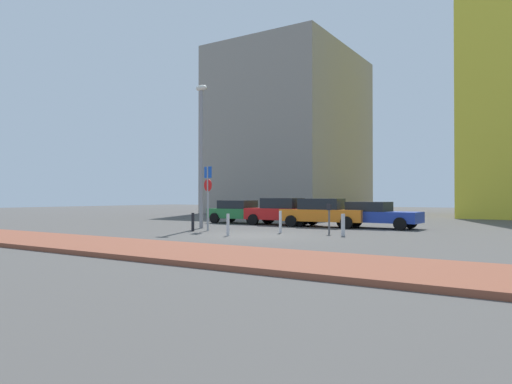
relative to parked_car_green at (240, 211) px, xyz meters
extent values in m
plane|color=#4C4947|center=(5.71, -7.28, -0.75)|extent=(120.00, 120.00, 0.00)
cube|color=brown|center=(5.71, -13.76, -0.68)|extent=(40.00, 3.51, 0.14)
cube|color=#237238|center=(0.07, 0.00, -0.13)|extent=(4.04, 1.82, 0.60)
cube|color=black|center=(-0.19, 0.00, 0.42)|extent=(2.03, 1.66, 0.51)
cylinder|color=black|center=(1.42, 0.91, -0.43)|extent=(0.64, 0.23, 0.64)
cylinder|color=black|center=(1.44, -0.87, -0.43)|extent=(0.64, 0.23, 0.64)
cylinder|color=black|center=(-1.31, 0.87, -0.43)|extent=(0.64, 0.23, 0.64)
cylinder|color=black|center=(-1.29, -0.90, -0.43)|extent=(0.64, 0.23, 0.64)
cube|color=red|center=(3.14, -0.14, -0.10)|extent=(4.37, 1.81, 0.66)
cube|color=black|center=(3.12, -0.14, 0.53)|extent=(2.15, 1.65, 0.59)
cylinder|color=black|center=(4.63, 0.74, -0.43)|extent=(0.64, 0.23, 0.64)
cylinder|color=black|center=(4.62, -1.04, -0.43)|extent=(0.64, 0.23, 0.64)
cylinder|color=black|center=(1.67, 0.76, -0.43)|extent=(0.64, 0.23, 0.64)
cylinder|color=black|center=(1.65, -1.01, -0.43)|extent=(0.64, 0.23, 0.64)
cube|color=orange|center=(5.87, -0.47, -0.11)|extent=(4.69, 1.97, 0.64)
cube|color=black|center=(5.75, -0.48, 0.51)|extent=(2.33, 1.68, 0.59)
cylinder|color=black|center=(7.37, 0.47, -0.43)|extent=(0.65, 0.26, 0.64)
cylinder|color=black|center=(7.48, -1.20, -0.43)|extent=(0.65, 0.26, 0.64)
cylinder|color=black|center=(4.25, 0.26, -0.43)|extent=(0.65, 0.26, 0.64)
cylinder|color=black|center=(4.37, -1.41, -0.43)|extent=(0.65, 0.26, 0.64)
cube|color=#1E389E|center=(8.64, 0.06, -0.15)|extent=(4.53, 1.91, 0.56)
cube|color=black|center=(8.24, 0.08, 0.39)|extent=(2.15, 1.66, 0.50)
cylinder|color=black|center=(10.20, 0.84, -0.43)|extent=(0.65, 0.25, 0.64)
cylinder|color=black|center=(10.12, -0.86, -0.43)|extent=(0.65, 0.25, 0.64)
cylinder|color=black|center=(7.17, 0.98, -0.43)|extent=(0.65, 0.25, 0.64)
cylinder|color=black|center=(7.09, -0.72, -0.43)|extent=(0.65, 0.25, 0.64)
cylinder|color=gray|center=(2.28, -6.06, 0.82)|extent=(0.10, 0.10, 3.14)
cube|color=#1447B7|center=(2.28, -6.06, 2.09)|extent=(0.54, 0.18, 0.55)
cylinder|color=red|center=(2.28, -6.06, 1.46)|extent=(0.59, 0.18, 0.60)
cylinder|color=#4C4C51|center=(8.07, -4.77, -0.22)|extent=(0.08, 0.08, 1.06)
cube|color=black|center=(8.07, -4.77, 0.45)|extent=(0.18, 0.14, 0.28)
cylinder|color=gray|center=(0.85, -4.82, 2.87)|extent=(0.20, 0.20, 7.24)
ellipsoid|color=silver|center=(0.85, -4.82, 6.64)|extent=(0.70, 0.36, 0.30)
cylinder|color=#B7B7BC|center=(5.96, -5.40, -0.25)|extent=(0.13, 0.13, 1.00)
cylinder|color=black|center=(1.90, -6.72, -0.31)|extent=(0.14, 0.14, 0.88)
cylinder|color=#B7B7BC|center=(8.97, -5.39, -0.28)|extent=(0.17, 0.17, 0.93)
cylinder|color=#B7B7BC|center=(4.85, -7.94, -0.28)|extent=(0.13, 0.13, 0.93)
cube|color=gray|center=(-6.97, 19.80, 7.62)|extent=(12.49, 15.83, 16.74)
camera|label=1|loc=(16.34, -23.72, 0.89)|focal=32.44mm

